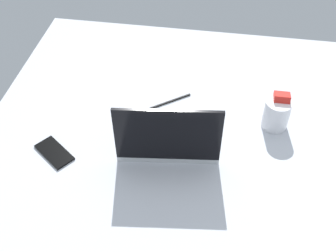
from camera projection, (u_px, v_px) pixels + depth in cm
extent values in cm
cube|color=#B7BCC6|center=(237.00, 166.00, 146.79)|extent=(180.00, 140.00, 18.00)
cube|color=#B7BABC|center=(169.00, 135.00, 143.63)|extent=(35.48, 26.72, 2.00)
cube|color=black|center=(169.00, 129.00, 143.83)|extent=(30.80, 20.29, 0.40)
cube|color=black|center=(168.00, 135.00, 127.72)|extent=(32.89, 4.88, 21.00)
cylinder|color=silver|center=(276.00, 114.00, 144.41)|extent=(9.00, 9.00, 11.00)
cube|color=#268C33|center=(279.00, 117.00, 145.78)|extent=(4.60, 5.36, 5.52)
cube|color=red|center=(275.00, 107.00, 144.05)|extent=(6.56, 6.98, 6.14)
cube|color=red|center=(281.00, 100.00, 141.62)|extent=(5.47, 5.06, 5.15)
cube|color=black|center=(54.00, 152.00, 138.89)|extent=(15.27, 13.85, 0.80)
cube|color=black|center=(170.00, 101.00, 156.80)|extent=(13.97, 10.66, 0.60)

